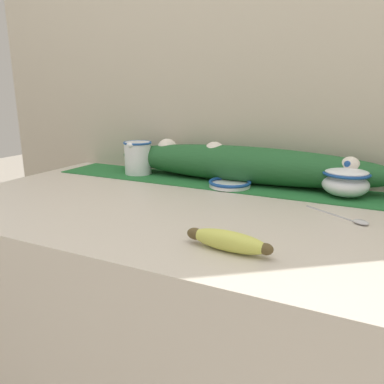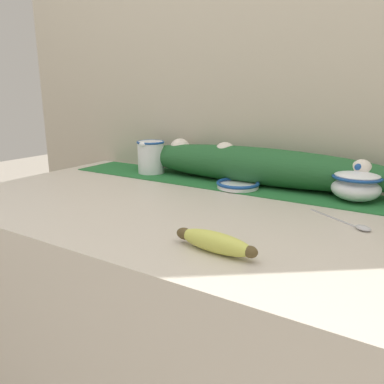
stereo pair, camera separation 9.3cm
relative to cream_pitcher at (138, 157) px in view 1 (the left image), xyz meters
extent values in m
cube|color=beige|center=(0.39, -0.27, -0.52)|extent=(1.47, 0.76, 0.91)
cube|color=#B7AD99|center=(0.39, 0.13, 0.22)|extent=(2.27, 0.04, 2.40)
cube|color=#236B33|center=(0.39, 0.00, -0.06)|extent=(1.36, 0.20, 0.00)
cylinder|color=white|center=(0.00, 0.00, 0.00)|extent=(0.10, 0.10, 0.12)
torus|color=#194793|center=(0.00, 0.00, 0.05)|extent=(0.10, 0.10, 0.01)
torus|color=white|center=(0.00, 0.06, 0.00)|extent=(0.06, 0.01, 0.06)
ellipsoid|color=white|center=(0.00, -0.05, 0.05)|extent=(0.03, 0.02, 0.02)
ellipsoid|color=white|center=(0.71, 0.00, -0.03)|extent=(0.13, 0.13, 0.07)
torus|color=#194793|center=(0.71, 0.00, 0.00)|extent=(0.13, 0.13, 0.01)
ellipsoid|color=white|center=(0.71, 0.00, 0.01)|extent=(0.12, 0.12, 0.02)
sphere|color=#194793|center=(0.71, 0.00, 0.03)|extent=(0.02, 0.02, 0.02)
cylinder|color=white|center=(0.38, -0.04, -0.06)|extent=(0.13, 0.13, 0.01)
torus|color=#194793|center=(0.38, -0.04, -0.05)|extent=(0.14, 0.14, 0.01)
ellipsoid|color=#CCD156|center=(0.55, -0.51, -0.05)|extent=(0.16, 0.05, 0.04)
ellipsoid|color=brown|center=(0.47, -0.50, -0.05)|extent=(0.04, 0.03, 0.02)
ellipsoid|color=brown|center=(0.62, -0.52, -0.05)|extent=(0.03, 0.02, 0.02)
cube|color=#B7B7BC|center=(0.69, -0.18, -0.07)|extent=(0.12, 0.08, 0.00)
ellipsoid|color=#B7B7BC|center=(0.77, -0.23, -0.06)|extent=(0.05, 0.04, 0.01)
ellipsoid|color=#235B2D|center=(0.39, 0.04, 0.00)|extent=(0.97, 0.13, 0.12)
sphere|color=silver|center=(0.09, 0.06, 0.03)|extent=(0.08, 0.08, 0.08)
sphere|color=silver|center=(0.29, 0.04, 0.03)|extent=(0.08, 0.08, 0.08)
sphere|color=silver|center=(0.51, 0.04, 0.02)|extent=(0.05, 0.05, 0.05)
sphere|color=silver|center=(0.72, 0.02, 0.02)|extent=(0.06, 0.06, 0.06)
camera|label=1|loc=(0.78, -1.14, 0.23)|focal=35.00mm
camera|label=2|loc=(0.86, -1.09, 0.23)|focal=35.00mm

